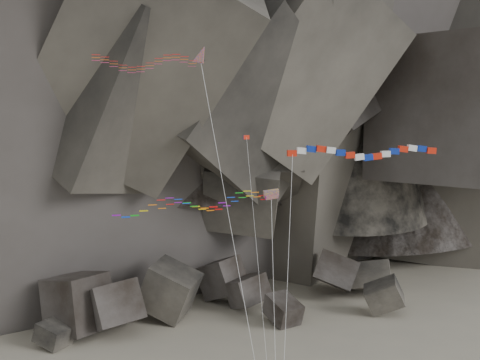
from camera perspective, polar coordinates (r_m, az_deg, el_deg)
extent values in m
cube|color=#47423F|center=(87.52, -1.67, -9.86)|extent=(7.69, 7.96, 6.80)
cube|color=#47423F|center=(90.82, 9.08, -9.53)|extent=(8.88, 8.92, 7.65)
cube|color=#47423F|center=(79.04, 4.11, -12.54)|extent=(4.72, 5.70, 3.94)
cube|color=#47423F|center=(92.51, 12.12, -9.43)|extent=(7.91, 8.26, 6.04)
cube|color=#47423F|center=(76.71, -11.77, -12.41)|extent=(7.40, 8.23, 7.34)
cube|color=#47423F|center=(84.27, 13.48, -11.25)|extent=(6.52, 5.37, 5.47)
cube|color=#47423F|center=(77.59, -15.14, -11.56)|extent=(9.04, 9.38, 7.77)
cube|color=#47423F|center=(75.11, -17.21, -14.09)|extent=(5.05, 4.89, 3.17)
cube|color=#47423F|center=(80.34, -6.67, -11.10)|extent=(9.39, 8.98, 8.14)
cube|color=#47423F|center=(84.29, 0.77, -10.96)|extent=(6.41, 6.06, 5.29)
cylinder|color=silver|center=(42.14, -0.14, -8.59)|extent=(3.97, 6.56, 29.57)
cube|color=red|center=(47.59, 4.94, 2.55)|extent=(0.79, 0.60, 0.48)
cube|color=white|center=(47.69, 5.84, 2.79)|extent=(0.83, 0.60, 0.54)
cube|color=#0D2797|center=(47.77, 6.75, 2.94)|extent=(0.85, 0.60, 0.57)
cube|color=red|center=(47.84, 7.68, 2.95)|extent=(0.85, 0.61, 0.57)
cube|color=white|center=(47.93, 8.60, 2.81)|extent=(0.83, 0.60, 0.55)
cube|color=#0D2797|center=(48.06, 9.50, 2.58)|extent=(0.80, 0.60, 0.49)
cube|color=red|center=(48.24, 10.38, 2.34)|extent=(0.82, 0.60, 0.52)
cube|color=white|center=(48.46, 11.23, 2.16)|extent=(0.84, 0.60, 0.56)
cube|color=#0D2797|center=(48.74, 12.04, 2.11)|extent=(0.85, 0.61, 0.58)
cube|color=red|center=(49.04, 12.84, 2.21)|extent=(0.84, 0.60, 0.56)
cube|color=white|center=(49.35, 13.62, 2.42)|extent=(0.81, 0.60, 0.51)
cube|color=#0D2797|center=(49.65, 14.40, 2.66)|extent=(0.81, 0.60, 0.51)
cube|color=red|center=(49.94, 15.19, 2.86)|extent=(0.84, 0.60, 0.56)
cube|color=white|center=(50.21, 16.00, 2.93)|extent=(0.85, 0.61, 0.58)
cube|color=#0D2797|center=(50.45, 16.82, 2.87)|extent=(0.84, 0.60, 0.56)
cube|color=red|center=(50.68, 17.65, 2.68)|extent=(0.82, 0.60, 0.52)
cylinder|color=silver|center=(45.14, 4.41, -12.27)|extent=(3.83, 8.45, 22.47)
cube|color=#E7AF0C|center=(44.87, 2.97, -1.25)|extent=(1.23, 0.42, 0.67)
cube|color=#0CB219|center=(44.76, 3.03, -1.60)|extent=(1.03, 0.30, 0.46)
cylinder|color=silver|center=(44.29, 3.32, -14.55)|extent=(1.37, 6.29, 19.70)
cube|color=red|center=(48.84, 0.62, 4.07)|extent=(0.51, 0.19, 0.33)
cube|color=#0D2797|center=(48.80, 0.43, 4.07)|extent=(0.19, 0.10, 0.34)
cylinder|color=silver|center=(45.66, 2.03, -11.25)|extent=(0.76, 10.99, 23.65)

